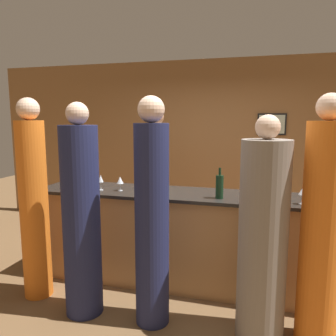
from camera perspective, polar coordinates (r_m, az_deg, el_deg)
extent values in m
plane|color=brown|center=(3.93, 3.18, -19.25)|extent=(14.00, 14.00, 0.00)
cube|color=olive|center=(5.55, 7.90, 3.98)|extent=(8.00, 0.06, 2.80)
cube|color=black|center=(5.45, 17.61, 7.27)|extent=(0.44, 0.02, 0.34)
cube|color=#B7C6B2|center=(5.44, 17.62, 7.27)|extent=(0.39, 0.00, 0.29)
cube|color=#B27F4C|center=(3.72, 3.25, -12.42)|extent=(3.35, 0.62, 1.00)
cube|color=black|center=(3.57, 3.32, -4.63)|extent=(3.41, 0.68, 0.04)
cylinder|color=gray|center=(4.51, -2.07, -3.72)|extent=(0.31, 0.31, 1.75)
sphere|color=#A37556|center=(4.41, -2.14, 8.88)|extent=(0.22, 0.22, 0.22)
cylinder|color=#1E234C|center=(2.91, -2.81, -10.11)|extent=(0.30, 0.30, 1.79)
sphere|color=beige|center=(2.76, -2.97, 10.18)|extent=(0.23, 0.23, 0.23)
cylinder|color=gray|center=(2.85, 16.17, -12.21)|extent=(0.40, 0.40, 1.67)
sphere|color=beige|center=(2.67, 16.99, 6.85)|extent=(0.19, 0.19, 0.19)
cylinder|color=#1E234C|center=(3.16, -14.82, -9.08)|extent=(0.35, 0.35, 1.78)
sphere|color=beige|center=(3.02, -15.53, 9.14)|extent=(0.20, 0.20, 0.20)
cylinder|color=orange|center=(3.62, -22.26, -6.88)|extent=(0.28, 0.28, 1.82)
sphere|color=beige|center=(3.50, -23.20, 9.43)|extent=(0.22, 0.22, 0.22)
cylinder|color=orange|center=(2.90, 25.12, -10.83)|extent=(0.32, 0.32, 1.82)
sphere|color=beige|center=(2.75, 26.45, 9.53)|extent=(0.21, 0.21, 0.21)
cylinder|color=black|center=(3.34, 8.96, -3.27)|extent=(0.08, 0.08, 0.24)
cylinder|color=black|center=(3.31, 9.03, -0.61)|extent=(0.03, 0.03, 0.08)
cylinder|color=silver|center=(3.72, -4.51, -3.80)|extent=(0.05, 0.05, 0.00)
cylinder|color=silver|center=(3.71, -4.52, -2.97)|extent=(0.01, 0.01, 0.10)
cone|color=silver|center=(3.69, -4.54, -1.67)|extent=(0.07, 0.07, 0.07)
cylinder|color=silver|center=(3.77, -11.60, -3.77)|extent=(0.05, 0.05, 0.00)
cylinder|color=silver|center=(3.76, -11.62, -3.07)|extent=(0.01, 0.01, 0.09)
cone|color=silver|center=(3.75, -11.65, -1.81)|extent=(0.06, 0.06, 0.08)
cylinder|color=silver|center=(3.71, -8.31, -3.89)|extent=(0.05, 0.05, 0.00)
cylinder|color=silver|center=(3.70, -8.33, -3.27)|extent=(0.01, 0.01, 0.08)
cone|color=silver|center=(3.69, -8.35, -2.10)|extent=(0.08, 0.08, 0.08)
cylinder|color=silver|center=(3.50, 27.09, -5.51)|extent=(0.05, 0.05, 0.00)
cylinder|color=silver|center=(3.48, 27.15, -4.68)|extent=(0.01, 0.01, 0.10)
cone|color=silver|center=(3.47, 27.24, -3.34)|extent=(0.07, 0.07, 0.07)
cylinder|color=silver|center=(3.34, 22.25, -5.82)|extent=(0.05, 0.05, 0.00)
cylinder|color=silver|center=(3.33, 22.29, -5.05)|extent=(0.01, 0.01, 0.09)
cone|color=silver|center=(3.32, 22.37, -3.77)|extent=(0.07, 0.07, 0.06)
cylinder|color=silver|center=(3.89, -16.57, -3.57)|extent=(0.05, 0.05, 0.00)
cylinder|color=silver|center=(3.89, -16.59, -2.97)|extent=(0.01, 0.01, 0.08)
cone|color=silver|center=(3.87, -16.64, -1.84)|extent=(0.07, 0.07, 0.08)
cylinder|color=silver|center=(3.37, 24.59, -5.84)|extent=(0.05, 0.05, 0.00)
cylinder|color=silver|center=(3.36, 24.65, -4.99)|extent=(0.01, 0.01, 0.10)
cone|color=silver|center=(3.34, 24.74, -3.56)|extent=(0.07, 0.07, 0.07)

